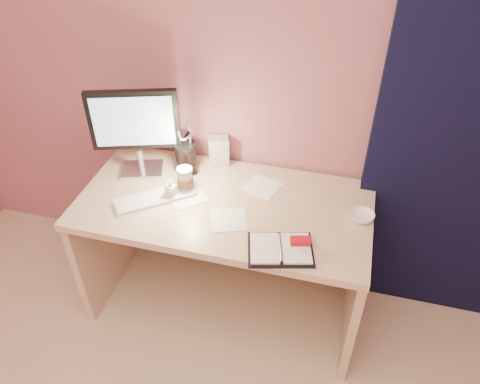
% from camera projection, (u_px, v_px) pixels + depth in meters
% --- Properties ---
extents(room, '(3.50, 3.50, 3.50)m').
position_uv_depth(room, '(452.00, 122.00, 2.03)').
color(room, '#C6B28E').
rests_on(room, ground).
extents(desk, '(1.40, 0.70, 0.73)m').
position_uv_depth(desk, '(229.00, 227.00, 2.43)').
color(desk, '#C9A98E').
rests_on(desk, ground).
extents(monitor, '(0.42, 0.21, 0.46)m').
position_uv_depth(monitor, '(135.00, 125.00, 2.27)').
color(monitor, silver).
rests_on(monitor, desk).
extents(keyboard, '(0.37, 0.32, 0.02)m').
position_uv_depth(keyboard, '(155.00, 198.00, 2.25)').
color(keyboard, white).
rests_on(keyboard, desk).
extents(planner, '(0.32, 0.27, 0.04)m').
position_uv_depth(planner, '(282.00, 248.00, 1.98)').
color(planner, black).
rests_on(planner, desk).
extents(paper_a, '(0.21, 0.21, 0.00)m').
position_uv_depth(paper_a, '(228.00, 219.00, 2.14)').
color(paper_a, white).
rests_on(paper_a, desk).
extents(paper_b, '(0.20, 0.20, 0.00)m').
position_uv_depth(paper_b, '(262.00, 187.00, 2.33)').
color(paper_b, white).
rests_on(paper_b, desk).
extents(paper_c, '(0.23, 0.23, 0.00)m').
position_uv_depth(paper_c, '(187.00, 196.00, 2.27)').
color(paper_c, white).
rests_on(paper_c, desk).
extents(coffee_cup, '(0.08, 0.08, 0.13)m').
position_uv_depth(coffee_cup, '(185.00, 180.00, 2.28)').
color(coffee_cup, silver).
rests_on(coffee_cup, desk).
extents(bowl, '(0.13, 0.13, 0.04)m').
position_uv_depth(bowl, '(362.00, 216.00, 2.13)').
color(bowl, white).
rests_on(bowl, desk).
extents(lotion_bottle, '(0.05, 0.05, 0.10)m').
position_uv_depth(lotion_bottle, '(171.00, 188.00, 2.24)').
color(lotion_bottle, silver).
rests_on(lotion_bottle, desk).
extents(dark_jar, '(0.11, 0.11, 0.15)m').
position_uv_depth(dark_jar, '(186.00, 159.00, 2.38)').
color(dark_jar, black).
rests_on(dark_jar, desk).
extents(product_box, '(0.13, 0.11, 0.15)m').
position_uv_depth(product_box, '(219.00, 151.00, 2.44)').
color(product_box, beige).
rests_on(product_box, desk).
extents(desk_lamp, '(0.09, 0.21, 0.33)m').
position_uv_depth(desk_lamp, '(181.00, 147.00, 2.23)').
color(desk_lamp, silver).
rests_on(desk_lamp, desk).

